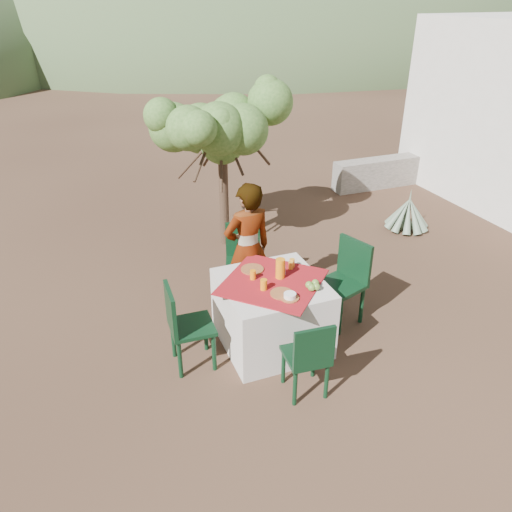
{
  "coord_description": "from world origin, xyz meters",
  "views": [
    {
      "loc": [
        -2.33,
        -4.29,
        3.37
      ],
      "look_at": [
        -0.61,
        0.08,
        0.86
      ],
      "focal_mm": 35.0,
      "sensor_mm": 36.0,
      "label": 1
    }
  ],
  "objects_px": {
    "chair_far": "(243,257)",
    "shrub_tree": "(225,134)",
    "person": "(248,249)",
    "juice_pitcher": "(280,268)",
    "chair_left": "(184,324)",
    "agave": "(408,214)",
    "chair_near": "(309,356)",
    "table": "(272,313)",
    "chair_right": "(346,278)"
  },
  "relations": [
    {
      "from": "chair_far",
      "to": "shrub_tree",
      "type": "distance_m",
      "value": 1.88
    },
    {
      "from": "chair_far",
      "to": "person",
      "type": "bearing_deg",
      "value": -81.7
    },
    {
      "from": "chair_far",
      "to": "juice_pitcher",
      "type": "bearing_deg",
      "value": -68.55
    },
    {
      "from": "chair_left",
      "to": "shrub_tree",
      "type": "bearing_deg",
      "value": -24.64
    },
    {
      "from": "agave",
      "to": "juice_pitcher",
      "type": "bearing_deg",
      "value": -148.62
    },
    {
      "from": "chair_left",
      "to": "agave",
      "type": "xyz_separation_m",
      "value": [
        4.08,
        1.92,
        -0.26
      ]
    },
    {
      "from": "agave",
      "to": "chair_near",
      "type": "bearing_deg",
      "value": -138.75
    },
    {
      "from": "table",
      "to": "person",
      "type": "height_order",
      "value": "person"
    },
    {
      "from": "juice_pitcher",
      "to": "table",
      "type": "bearing_deg",
      "value": -156.68
    },
    {
      "from": "agave",
      "to": "table",
      "type": "bearing_deg",
      "value": -148.87
    },
    {
      "from": "table",
      "to": "chair_near",
      "type": "distance_m",
      "value": 0.86
    },
    {
      "from": "shrub_tree",
      "to": "table",
      "type": "bearing_deg",
      "value": -98.03
    },
    {
      "from": "table",
      "to": "juice_pitcher",
      "type": "relative_size",
      "value": 6.13
    },
    {
      "from": "chair_far",
      "to": "chair_right",
      "type": "xyz_separation_m",
      "value": [
        0.87,
        -0.96,
        0.04
      ]
    },
    {
      "from": "person",
      "to": "shrub_tree",
      "type": "relative_size",
      "value": 0.77
    },
    {
      "from": "shrub_tree",
      "to": "chair_far",
      "type": "bearing_deg",
      "value": -101.09
    },
    {
      "from": "table",
      "to": "chair_near",
      "type": "xyz_separation_m",
      "value": [
        -0.0,
        -0.86,
        0.08
      ]
    },
    {
      "from": "chair_far",
      "to": "chair_left",
      "type": "distance_m",
      "value": 1.49
    },
    {
      "from": "chair_near",
      "to": "juice_pitcher",
      "type": "relative_size",
      "value": 3.91
    },
    {
      "from": "chair_near",
      "to": "chair_right",
      "type": "height_order",
      "value": "chair_right"
    },
    {
      "from": "chair_far",
      "to": "juice_pitcher",
      "type": "xyz_separation_m",
      "value": [
        0.04,
        -1.02,
        0.37
      ]
    },
    {
      "from": "chair_right",
      "to": "chair_far",
      "type": "bearing_deg",
      "value": -155.92
    },
    {
      "from": "table",
      "to": "chair_far",
      "type": "relative_size",
      "value": 1.44
    },
    {
      "from": "table",
      "to": "shrub_tree",
      "type": "relative_size",
      "value": 0.63
    },
    {
      "from": "chair_right",
      "to": "person",
      "type": "bearing_deg",
      "value": -140.76
    },
    {
      "from": "chair_left",
      "to": "juice_pitcher",
      "type": "height_order",
      "value": "juice_pitcher"
    },
    {
      "from": "table",
      "to": "shrub_tree",
      "type": "height_order",
      "value": "shrub_tree"
    },
    {
      "from": "chair_left",
      "to": "chair_right",
      "type": "height_order",
      "value": "chair_right"
    },
    {
      "from": "chair_left",
      "to": "chair_right",
      "type": "relative_size",
      "value": 0.94
    },
    {
      "from": "chair_near",
      "to": "chair_left",
      "type": "height_order",
      "value": "chair_left"
    },
    {
      "from": "chair_left",
      "to": "agave",
      "type": "relative_size",
      "value": 1.23
    },
    {
      "from": "table",
      "to": "person",
      "type": "bearing_deg",
      "value": 90.06
    },
    {
      "from": "table",
      "to": "agave",
      "type": "relative_size",
      "value": 1.76
    },
    {
      "from": "juice_pitcher",
      "to": "chair_near",
      "type": "bearing_deg",
      "value": -96.9
    },
    {
      "from": "table",
      "to": "agave",
      "type": "height_order",
      "value": "table"
    },
    {
      "from": "table",
      "to": "juice_pitcher",
      "type": "height_order",
      "value": "juice_pitcher"
    },
    {
      "from": "chair_left",
      "to": "person",
      "type": "relative_size",
      "value": 0.58
    },
    {
      "from": "chair_near",
      "to": "person",
      "type": "relative_size",
      "value": 0.53
    },
    {
      "from": "chair_far",
      "to": "chair_near",
      "type": "relative_size",
      "value": 1.09
    },
    {
      "from": "chair_near",
      "to": "agave",
      "type": "bearing_deg",
      "value": -134.18
    },
    {
      "from": "shrub_tree",
      "to": "agave",
      "type": "distance_m",
      "value": 3.17
    },
    {
      "from": "shrub_tree",
      "to": "agave",
      "type": "bearing_deg",
      "value": -12.98
    },
    {
      "from": "chair_far",
      "to": "juice_pitcher",
      "type": "height_order",
      "value": "juice_pitcher"
    },
    {
      "from": "chair_near",
      "to": "juice_pitcher",
      "type": "xyz_separation_m",
      "value": [
        0.11,
        0.91,
        0.41
      ]
    },
    {
      "from": "table",
      "to": "chair_far",
      "type": "xyz_separation_m",
      "value": [
        0.07,
        1.06,
        0.12
      ]
    },
    {
      "from": "agave",
      "to": "shrub_tree",
      "type": "bearing_deg",
      "value": 167.02
    },
    {
      "from": "shrub_tree",
      "to": "juice_pitcher",
      "type": "height_order",
      "value": "shrub_tree"
    },
    {
      "from": "shrub_tree",
      "to": "juice_pitcher",
      "type": "distance_m",
      "value": 2.62
    },
    {
      "from": "chair_near",
      "to": "person",
      "type": "bearing_deg",
      "value": -85.56
    },
    {
      "from": "shrub_tree",
      "to": "agave",
      "type": "xyz_separation_m",
      "value": [
        2.78,
        -0.64,
        -1.38
      ]
    }
  ]
}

